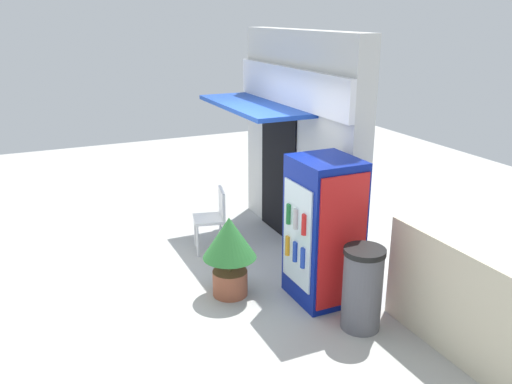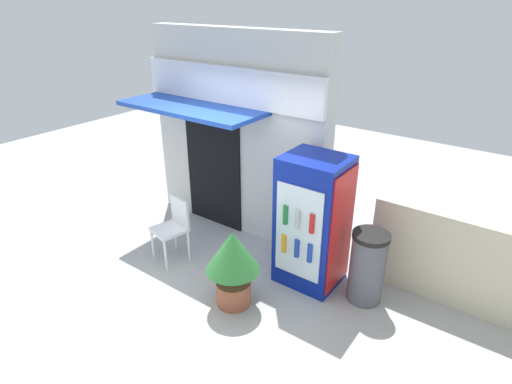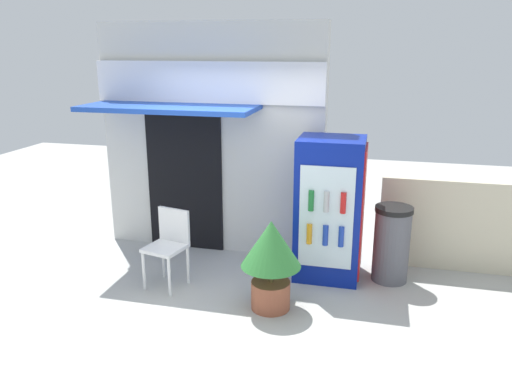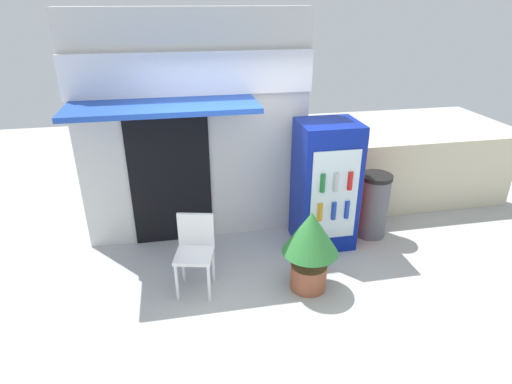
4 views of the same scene
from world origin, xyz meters
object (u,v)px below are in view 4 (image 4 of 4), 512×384
object	(u,v)px
plastic_chair	(195,247)
potted_plant_near_shop	(310,242)
trash_bin	(373,205)
drink_cooler	(326,185)

from	to	relation	value
plastic_chair	potted_plant_near_shop	size ratio (longest dim) A/B	0.91
potted_plant_near_shop	trash_bin	world-z (taller)	potted_plant_near_shop
drink_cooler	trash_bin	world-z (taller)	drink_cooler
plastic_chair	potted_plant_near_shop	xyz separation A→B (m)	(1.28, -0.28, 0.08)
potted_plant_near_shop	trash_bin	distance (m)	1.62
plastic_chair	potted_plant_near_shop	bearing A→B (deg)	-12.44
trash_bin	drink_cooler	bearing A→B (deg)	-176.51
trash_bin	potted_plant_near_shop	bearing A→B (deg)	-140.99
drink_cooler	plastic_chair	xyz separation A→B (m)	(-1.79, -0.69, -0.32)
plastic_chair	potted_plant_near_shop	world-z (taller)	potted_plant_near_shop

